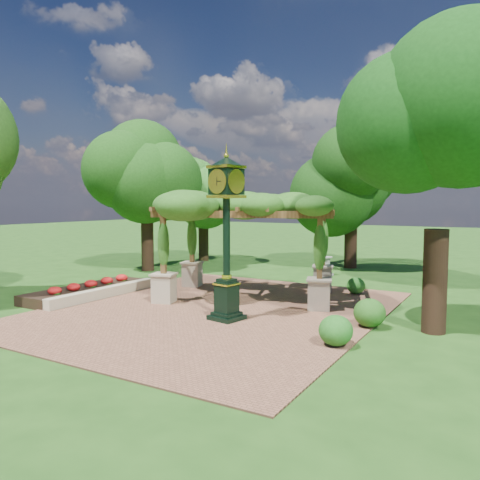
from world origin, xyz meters
The scene contains 14 objects.
ground centered at (0.00, 0.00, 0.00)m, with size 120.00×120.00×0.00m, color #1E4714.
brick_plaza centered at (0.00, 1.00, 0.02)m, with size 10.00×12.00×0.04m, color brown.
border_wall centered at (-4.60, 0.50, 0.20)m, with size 0.35×5.00×0.40m, color #C6B793.
flower_bed centered at (-5.50, 0.50, 0.18)m, with size 1.50×5.00×0.36m, color red.
pedestal_clock centered at (0.99, 0.01, 2.93)m, with size 1.13×1.13×4.90m.
pergola centered at (-0.14, 3.32, 3.20)m, with size 7.10×5.60×3.90m.
sundial centered at (0.63, 9.75, 0.40)m, with size 0.51×0.51×0.91m.
shrub_front centered at (4.64, -0.82, 0.41)m, with size 0.83×0.83×0.75m, color #205E1A.
shrub_mid centered at (4.89, 1.32, 0.44)m, with size 0.89×0.89×0.80m, color #225217.
shrub_back centered at (3.19, 5.80, 0.35)m, with size 0.70×0.70×0.63m, color #26681E.
tree_west_near centered at (-7.94, 6.65, 4.98)m, with size 4.26×4.26×7.24m.
tree_west_far centered at (-7.76, 11.44, 4.67)m, with size 3.87×3.87×6.80m.
tree_north centered at (0.78, 12.97, 4.92)m, with size 4.22×4.22×7.18m.
tree_east_near centered at (6.50, 1.77, 4.98)m, with size 4.19×4.19×7.25m.
Camera 1 is at (8.24, -11.61, 3.53)m, focal length 35.00 mm.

